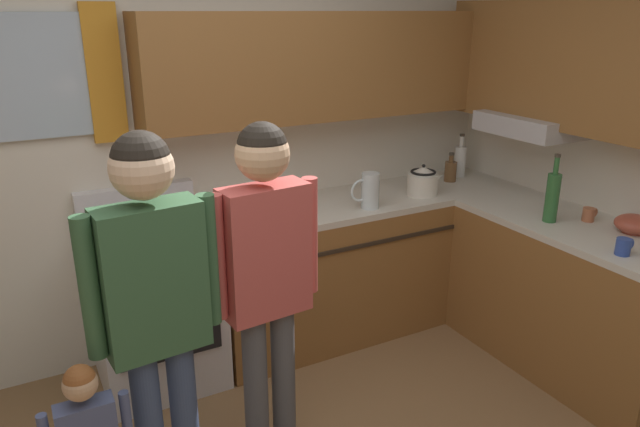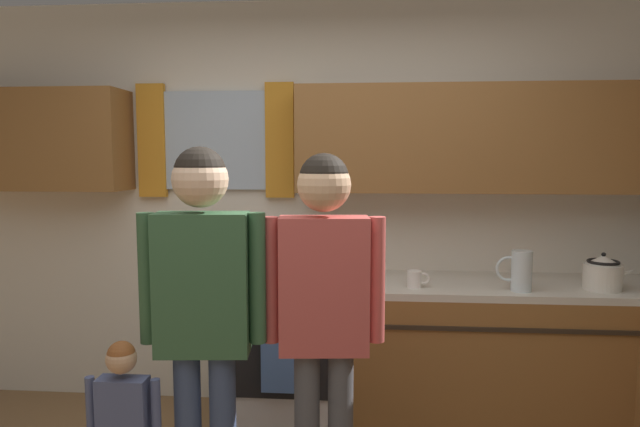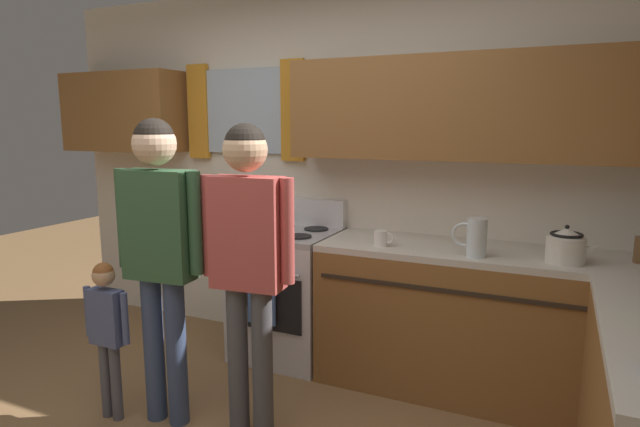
{
  "view_description": "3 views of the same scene",
  "coord_description": "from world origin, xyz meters",
  "px_view_note": "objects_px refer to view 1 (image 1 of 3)",
  "views": [
    {
      "loc": [
        -0.79,
        -1.53,
        2.05
      ],
      "look_at": [
        0.48,
        0.83,
        1.12
      ],
      "focal_mm": 33.15,
      "sensor_mm": 36.0,
      "label": 1
    },
    {
      "loc": [
        0.26,
        -1.62,
        1.62
      ],
      "look_at": [
        0.06,
        0.82,
        1.37
      ],
      "focal_mm": 30.51,
      "sensor_mm": 36.0,
      "label": 2
    },
    {
      "loc": [
        1.51,
        -1.62,
        1.63
      ],
      "look_at": [
        0.38,
        0.86,
        1.17
      ],
      "focal_mm": 29.59,
      "sensor_mm": 36.0,
      "label": 3
    }
  ],
  "objects_px": {
    "stove_oven": "(155,305)",
    "bottle_milk_white": "(460,160)",
    "mug_cobalt_blue": "(624,246)",
    "cup_terracotta": "(589,214)",
    "mug_ceramic_white": "(284,213)",
    "adult_holding_child": "(154,295)",
    "adult_in_plaid": "(266,265)",
    "bottle_squat_brown": "(450,171)",
    "mixing_bowl": "(634,224)",
    "water_pitcher": "(369,191)",
    "bottle_wine_green": "(552,196)",
    "stovetop_kettle": "(423,181)"
  },
  "relations": [
    {
      "from": "bottle_wine_green",
      "to": "bottle_milk_white",
      "type": "xyz_separation_m",
      "value": [
        0.19,
        1.0,
        -0.03
      ]
    },
    {
      "from": "cup_terracotta",
      "to": "adult_holding_child",
      "type": "xyz_separation_m",
      "value": [
        -2.49,
        -0.06,
        0.11
      ]
    },
    {
      "from": "mug_ceramic_white",
      "to": "mug_cobalt_blue",
      "type": "xyz_separation_m",
      "value": [
        1.27,
        -1.25,
        -0.0
      ]
    },
    {
      "from": "mug_ceramic_white",
      "to": "cup_terracotta",
      "type": "xyz_separation_m",
      "value": [
        1.55,
        -0.83,
        -0.01
      ]
    },
    {
      "from": "adult_in_plaid",
      "to": "stove_oven",
      "type": "bearing_deg",
      "value": 106.68
    },
    {
      "from": "cup_terracotta",
      "to": "mixing_bowl",
      "type": "height_order",
      "value": "mixing_bowl"
    },
    {
      "from": "stove_oven",
      "to": "adult_in_plaid",
      "type": "relative_size",
      "value": 0.67
    },
    {
      "from": "stove_oven",
      "to": "bottle_milk_white",
      "type": "xyz_separation_m",
      "value": [
        2.27,
        0.11,
        0.55
      ]
    },
    {
      "from": "cup_terracotta",
      "to": "water_pitcher",
      "type": "bearing_deg",
      "value": 141.16
    },
    {
      "from": "mug_cobalt_blue",
      "to": "adult_in_plaid",
      "type": "xyz_separation_m",
      "value": [
        -1.73,
        0.45,
        0.09
      ]
    },
    {
      "from": "cup_terracotta",
      "to": "mug_cobalt_blue",
      "type": "bearing_deg",
      "value": -123.2
    },
    {
      "from": "water_pitcher",
      "to": "mixing_bowl",
      "type": "bearing_deg",
      "value": -44.96
    },
    {
      "from": "mug_cobalt_blue",
      "to": "bottle_squat_brown",
      "type": "bearing_deg",
      "value": 85.31
    },
    {
      "from": "stove_oven",
      "to": "bottle_squat_brown",
      "type": "relative_size",
      "value": 5.37
    },
    {
      "from": "stove_oven",
      "to": "bottle_milk_white",
      "type": "relative_size",
      "value": 3.51
    },
    {
      "from": "stovetop_kettle",
      "to": "adult_holding_child",
      "type": "bearing_deg",
      "value": -154.82
    },
    {
      "from": "adult_in_plaid",
      "to": "mug_ceramic_white",
      "type": "bearing_deg",
      "value": 60.48
    },
    {
      "from": "bottle_squat_brown",
      "to": "bottle_milk_white",
      "type": "distance_m",
      "value": 0.16
    },
    {
      "from": "bottle_milk_white",
      "to": "mug_ceramic_white",
      "type": "distance_m",
      "value": 1.56
    },
    {
      "from": "mixing_bowl",
      "to": "adult_holding_child",
      "type": "distance_m",
      "value": 2.55
    },
    {
      "from": "bottle_wine_green",
      "to": "mug_ceramic_white",
      "type": "xyz_separation_m",
      "value": [
        -1.34,
        0.73,
        -0.1
      ]
    },
    {
      "from": "bottle_wine_green",
      "to": "adult_holding_child",
      "type": "xyz_separation_m",
      "value": [
        -2.28,
        -0.16,
        -0.0
      ]
    },
    {
      "from": "cup_terracotta",
      "to": "bottle_milk_white",
      "type": "bearing_deg",
      "value": 90.58
    },
    {
      "from": "adult_holding_child",
      "to": "adult_in_plaid",
      "type": "height_order",
      "value": "adult_holding_child"
    },
    {
      "from": "bottle_milk_white",
      "to": "mug_cobalt_blue",
      "type": "relative_size",
      "value": 2.73
    },
    {
      "from": "bottle_milk_white",
      "to": "mug_cobalt_blue",
      "type": "height_order",
      "value": "bottle_milk_white"
    },
    {
      "from": "cup_terracotta",
      "to": "mug_ceramic_white",
      "type": "bearing_deg",
      "value": 151.79
    },
    {
      "from": "mug_ceramic_white",
      "to": "adult_holding_child",
      "type": "xyz_separation_m",
      "value": [
        -0.94,
        -0.89,
        0.1
      ]
    },
    {
      "from": "mug_cobalt_blue",
      "to": "bottle_wine_green",
      "type": "bearing_deg",
      "value": 82.5
    },
    {
      "from": "bottle_wine_green",
      "to": "water_pitcher",
      "type": "height_order",
      "value": "bottle_wine_green"
    },
    {
      "from": "water_pitcher",
      "to": "stovetop_kettle",
      "type": "bearing_deg",
      "value": 8.39
    },
    {
      "from": "bottle_squat_brown",
      "to": "adult_holding_child",
      "type": "relative_size",
      "value": 0.12
    },
    {
      "from": "water_pitcher",
      "to": "adult_holding_child",
      "type": "distance_m",
      "value": 1.72
    },
    {
      "from": "bottle_milk_white",
      "to": "mug_ceramic_white",
      "type": "height_order",
      "value": "bottle_milk_white"
    },
    {
      "from": "stove_oven",
      "to": "adult_holding_child",
      "type": "xyz_separation_m",
      "value": [
        -0.2,
        -1.04,
        0.58
      ]
    },
    {
      "from": "bottle_squat_brown",
      "to": "mixing_bowl",
      "type": "height_order",
      "value": "bottle_squat_brown"
    },
    {
      "from": "stove_oven",
      "to": "cup_terracotta",
      "type": "xyz_separation_m",
      "value": [
        2.28,
        -0.99,
        0.47
      ]
    },
    {
      "from": "bottle_wine_green",
      "to": "adult_in_plaid",
      "type": "relative_size",
      "value": 0.24
    },
    {
      "from": "mug_ceramic_white",
      "to": "adult_holding_child",
      "type": "bearing_deg",
      "value": -136.63
    },
    {
      "from": "mug_cobalt_blue",
      "to": "water_pitcher",
      "type": "bearing_deg",
      "value": 120.56
    },
    {
      "from": "stove_oven",
      "to": "mixing_bowl",
      "type": "xyz_separation_m",
      "value": [
        2.34,
        -1.23,
        0.48
      ]
    },
    {
      "from": "bottle_wine_green",
      "to": "bottle_milk_white",
      "type": "height_order",
      "value": "bottle_wine_green"
    },
    {
      "from": "bottle_milk_white",
      "to": "cup_terracotta",
      "type": "bearing_deg",
      "value": -89.42
    },
    {
      "from": "mug_ceramic_white",
      "to": "mixing_bowl",
      "type": "distance_m",
      "value": 1.93
    },
    {
      "from": "stove_oven",
      "to": "bottle_squat_brown",
      "type": "distance_m",
      "value": 2.19
    },
    {
      "from": "bottle_wine_green",
      "to": "mug_cobalt_blue",
      "type": "xyz_separation_m",
      "value": [
        -0.07,
        -0.52,
        -0.11
      ]
    },
    {
      "from": "bottle_squat_brown",
      "to": "adult_in_plaid",
      "type": "height_order",
      "value": "adult_in_plaid"
    },
    {
      "from": "bottle_wine_green",
      "to": "adult_in_plaid",
      "type": "xyz_separation_m",
      "value": [
        -1.79,
        -0.07,
        -0.02
      ]
    },
    {
      "from": "bottle_squat_brown",
      "to": "adult_holding_child",
      "type": "xyz_separation_m",
      "value": [
        -2.33,
        -1.09,
        0.07
      ]
    },
    {
      "from": "mixing_bowl",
      "to": "water_pitcher",
      "type": "bearing_deg",
      "value": 135.04
    }
  ]
}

